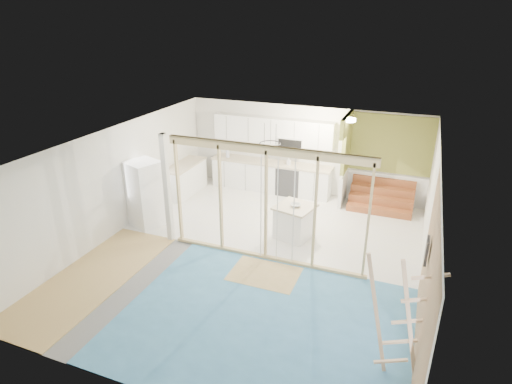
% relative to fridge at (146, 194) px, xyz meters
% --- Properties ---
extents(room, '(7.01, 8.01, 2.61)m').
position_rel_fridge_xyz_m(room, '(3.05, -0.45, 0.45)').
color(room, slate).
rests_on(room, ground).
extents(floor_overlays, '(7.00, 8.00, 0.03)m').
position_rel_fridge_xyz_m(floor_overlays, '(3.12, -0.39, -0.84)').
color(floor_overlays, white).
rests_on(floor_overlays, room).
extents(stud_frame, '(4.66, 0.14, 2.60)m').
position_rel_fridge_xyz_m(stud_frame, '(2.81, -0.45, 0.74)').
color(stud_frame, tan).
rests_on(stud_frame, room).
extents(base_cabinets, '(4.45, 2.24, 0.93)m').
position_rel_fridge_xyz_m(base_cabinets, '(1.44, 2.91, -0.38)').
color(base_cabinets, white).
rests_on(base_cabinets, room).
extents(upper_cabinets, '(3.60, 0.41, 0.85)m').
position_rel_fridge_xyz_m(upper_cabinets, '(2.21, 3.37, 0.97)').
color(upper_cabinets, white).
rests_on(upper_cabinets, room).
extents(green_partition, '(2.25, 1.51, 2.60)m').
position_rel_fridge_xyz_m(green_partition, '(5.09, 3.21, 0.10)').
color(green_partition, olive).
rests_on(green_partition, room).
extents(pot_rack, '(0.52, 0.52, 0.72)m').
position_rel_fridge_xyz_m(pot_rack, '(2.74, 1.44, 1.15)').
color(pot_rack, black).
rests_on(pot_rack, room).
extents(sheathing_panel, '(0.02, 4.00, 2.60)m').
position_rel_fridge_xyz_m(sheathing_panel, '(6.53, -2.45, 0.45)').
color(sheathing_panel, tan).
rests_on(sheathing_panel, room).
extents(electrical_panel, '(0.04, 0.30, 0.40)m').
position_rel_fridge_xyz_m(electrical_panel, '(6.48, -1.85, 0.80)').
color(electrical_panel, '#353539').
rests_on(electrical_panel, room).
extents(ceiling_light, '(0.32, 0.32, 0.08)m').
position_rel_fridge_xyz_m(ceiling_light, '(4.45, 2.55, 1.69)').
color(ceiling_light, '#FFEABF').
rests_on(ceiling_light, room).
extents(fridge, '(0.96, 0.92, 1.70)m').
position_rel_fridge_xyz_m(fridge, '(0.00, 0.00, 0.00)').
color(fridge, white).
rests_on(fridge, room).
extents(island, '(1.01, 1.01, 0.82)m').
position_rel_fridge_xyz_m(island, '(3.65, 0.72, -0.44)').
color(island, white).
rests_on(island, room).
extents(bowl, '(0.29, 0.29, 0.06)m').
position_rel_fridge_xyz_m(bowl, '(3.67, 0.72, 0.01)').
color(bowl, silver).
rests_on(bowl, island).
extents(soap_bottle_a, '(0.14, 0.14, 0.31)m').
position_rel_fridge_xyz_m(soap_bottle_a, '(0.78, 3.17, 0.24)').
color(soap_bottle_a, silver).
rests_on(soap_bottle_a, base_cabinets).
extents(soap_bottle_b, '(0.11, 0.12, 0.21)m').
position_rel_fridge_xyz_m(soap_bottle_b, '(2.72, 3.20, 0.19)').
color(soap_bottle_b, silver).
rests_on(soap_bottle_b, base_cabinets).
extents(ladder, '(1.08, 0.16, 2.02)m').
position_rel_fridge_xyz_m(ladder, '(6.20, -2.86, 0.18)').
color(ladder, '#E7BB8D').
rests_on(ladder, room).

